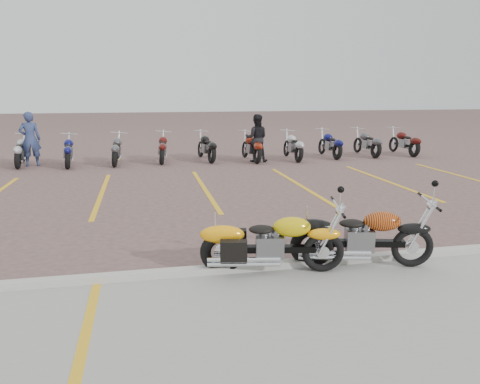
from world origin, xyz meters
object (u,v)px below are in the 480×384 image
object	(u,v)px
yellow_cruiser	(269,245)
flame_cruiser	(358,239)
person_a	(30,139)
person_b	(256,138)

from	to	relation	value
yellow_cruiser	flame_cruiser	world-z (taller)	flame_cruiser
yellow_cruiser	person_a	size ratio (longest dim) A/B	1.09
yellow_cruiser	person_a	distance (m)	12.56
flame_cruiser	person_b	world-z (taller)	person_b
flame_cruiser	person_a	distance (m)	13.28
flame_cruiser	yellow_cruiser	bearing A→B (deg)	-168.91
person_b	person_a	bearing A→B (deg)	10.90
yellow_cruiser	flame_cruiser	size ratio (longest dim) A/B	0.99
yellow_cruiser	person_a	bearing A→B (deg)	127.38
flame_cruiser	person_b	distance (m)	10.76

